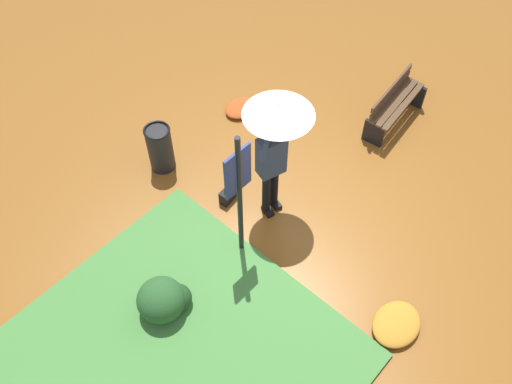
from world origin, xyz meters
name	(u,v)px	position (x,y,z in m)	size (l,w,h in m)	color
ground_plane	(288,206)	(0.00, 0.00, 0.00)	(18.00, 18.00, 0.00)	brown
person_with_umbrella	(275,133)	(-0.13, 0.21, 1.55)	(0.96, 0.96, 2.04)	black
info_sign_post	(239,185)	(-1.04, 0.02, 1.44)	(0.44, 0.07, 2.30)	black
handbag	(228,194)	(-0.53, 0.77, 0.13)	(0.31, 0.18, 0.37)	black
park_bench	(395,104)	(2.63, -0.13, 0.40)	(1.40, 0.51, 0.75)	black
trash_bin	(160,148)	(-0.74, 2.05, 0.42)	(0.42, 0.42, 0.83)	black
shrub_cluster	(164,299)	(-2.42, 0.10, 0.27)	(0.70, 0.63, 0.57)	#285628
leaf_pile_near_person	(241,108)	(1.06, 2.00, 0.07)	(0.60, 0.48, 0.13)	#B74C1E
leaf_pile_by_bench	(396,324)	(-0.57, -2.32, 0.08)	(0.72, 0.58, 0.16)	#C68428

